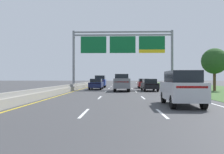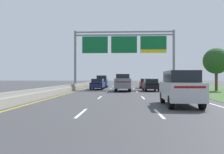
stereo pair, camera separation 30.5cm
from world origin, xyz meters
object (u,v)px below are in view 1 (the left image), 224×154
object	(u,v)px
car_black_right_lane_sedan	(149,85)
car_red_right_lane_sedan	(144,83)
roadside_tree_mid	(214,61)
car_navy_left_lane_sedan	(96,84)
car_blue_left_lane_suv	(100,81)
overhead_sign_gantry	(123,47)
car_silver_right_lane_suv	(181,88)
pickup_truck_grey	(122,83)

from	to	relation	value
car_black_right_lane_sedan	car_red_right_lane_sedan	distance (m)	8.68
roadside_tree_mid	car_navy_left_lane_sedan	bearing A→B (deg)	167.42
car_blue_left_lane_suv	overhead_sign_gantry	bearing A→B (deg)	-149.58
car_navy_left_lane_sedan	car_silver_right_lane_suv	xyz separation A→B (m)	(7.17, -20.19, 0.28)
car_navy_left_lane_sedan	car_black_right_lane_sedan	bearing A→B (deg)	-118.27
car_black_right_lane_sedan	car_silver_right_lane_suv	bearing A→B (deg)	178.53
pickup_truck_grey	car_silver_right_lane_suv	distance (m)	16.31
car_red_right_lane_sedan	roadside_tree_mid	xyz separation A→B (m)	(8.34, -8.20, 3.04)
car_red_right_lane_sedan	roadside_tree_mid	world-z (taller)	roadside_tree_mid
pickup_truck_grey	car_red_right_lane_sedan	world-z (taller)	pickup_truck_grey
overhead_sign_gantry	car_blue_left_lane_suv	bearing A→B (deg)	121.06
car_navy_left_lane_sedan	car_blue_left_lane_suv	bearing A→B (deg)	0.31
car_blue_left_lane_suv	car_navy_left_lane_sedan	bearing A→B (deg)	179.16
car_silver_right_lane_suv	car_red_right_lane_sedan	bearing A→B (deg)	0.98
overhead_sign_gantry	car_blue_left_lane_suv	distance (m)	9.07
overhead_sign_gantry	car_silver_right_lane_suv	distance (m)	21.68
car_blue_left_lane_suv	car_silver_right_lane_suv	xyz separation A→B (m)	(7.15, -27.20, 0.00)
car_red_right_lane_sedan	roadside_tree_mid	size ratio (longest dim) A/B	0.80
pickup_truck_grey	car_black_right_lane_sedan	size ratio (longest dim) A/B	1.22
car_black_right_lane_sedan	car_red_right_lane_sedan	xyz separation A→B (m)	(0.14, 8.68, 0.00)
overhead_sign_gantry	pickup_truck_grey	distance (m)	7.12
overhead_sign_gantry	car_blue_left_lane_suv	world-z (taller)	overhead_sign_gantry
car_black_right_lane_sedan	car_red_right_lane_sedan	bearing A→B (deg)	-2.02
car_black_right_lane_sedan	roadside_tree_mid	distance (m)	9.02
pickup_truck_grey	overhead_sign_gantry	bearing A→B (deg)	-2.07
car_black_right_lane_sedan	roadside_tree_mid	xyz separation A→B (m)	(8.48, 0.48, 3.04)
car_blue_left_lane_suv	roadside_tree_mid	world-z (taller)	roadside_tree_mid
car_silver_right_lane_suv	car_black_right_lane_sedan	bearing A→B (deg)	1.18
car_blue_left_lane_suv	roadside_tree_mid	size ratio (longest dim) A/B	0.85
car_red_right_lane_sedan	car_black_right_lane_sedan	bearing A→B (deg)	-179.62
car_black_right_lane_sedan	car_red_right_lane_sedan	world-z (taller)	same
car_silver_right_lane_suv	car_navy_left_lane_sedan	bearing A→B (deg)	21.10
car_black_right_lane_sedan	car_silver_right_lane_suv	size ratio (longest dim) A/B	0.93
car_navy_left_lane_sedan	car_red_right_lane_sedan	distance (m)	8.77
overhead_sign_gantry	car_silver_right_lane_suv	size ratio (longest dim) A/B	3.17
car_black_right_lane_sedan	car_navy_left_lane_sedan	distance (m)	8.30
car_navy_left_lane_sedan	roadside_tree_mid	size ratio (longest dim) A/B	0.80
car_navy_left_lane_sedan	car_blue_left_lane_suv	distance (m)	7.01
car_blue_left_lane_suv	car_silver_right_lane_suv	distance (m)	28.12
pickup_truck_grey	car_blue_left_lane_suv	xyz separation A→B (m)	(-3.67, 11.27, 0.02)
car_navy_left_lane_sedan	pickup_truck_grey	bearing A→B (deg)	-138.61
roadside_tree_mid	car_blue_left_lane_suv	bearing A→B (deg)	146.22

